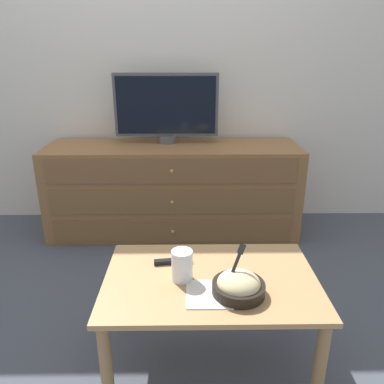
% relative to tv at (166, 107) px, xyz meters
% --- Properties ---
extents(ground_plane, '(12.00, 12.00, 0.00)m').
position_rel_tv_xyz_m(ground_plane, '(-0.08, 0.18, -0.86)').
color(ground_plane, '#474C56').
extents(wall_back, '(12.00, 0.05, 2.60)m').
position_rel_tv_xyz_m(wall_back, '(-0.08, 0.20, 0.44)').
color(wall_back, silver).
rests_on(wall_back, ground_plane).
extents(dresser, '(1.70, 0.50, 0.62)m').
position_rel_tv_xyz_m(dresser, '(0.04, -0.09, -0.56)').
color(dresser, olive).
rests_on(dresser, ground_plane).
extents(tv, '(0.70, 0.12, 0.46)m').
position_rel_tv_xyz_m(tv, '(0.00, 0.00, 0.00)').
color(tv, '#515156').
rests_on(tv, dresser).
extents(coffee_table, '(0.80, 0.52, 0.41)m').
position_rel_tv_xyz_m(coffee_table, '(0.23, -1.33, -0.52)').
color(coffee_table, tan).
rests_on(coffee_table, ground_plane).
extents(takeout_bowl, '(0.19, 0.19, 0.17)m').
position_rel_tv_xyz_m(takeout_bowl, '(0.32, -1.43, -0.43)').
color(takeout_bowl, black).
rests_on(takeout_bowl, coffee_table).
extents(drink_cup, '(0.08, 0.08, 0.12)m').
position_rel_tv_xyz_m(drink_cup, '(0.12, -1.34, -0.41)').
color(drink_cup, white).
rests_on(drink_cup, coffee_table).
extents(napkin, '(0.17, 0.17, 0.00)m').
position_rel_tv_xyz_m(napkin, '(0.22, -1.44, -0.46)').
color(napkin, silver).
rests_on(napkin, coffee_table).
extents(remote_control, '(0.15, 0.04, 0.02)m').
position_rel_tv_xyz_m(remote_control, '(0.08, -1.23, -0.45)').
color(remote_control, black).
rests_on(remote_control, coffee_table).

